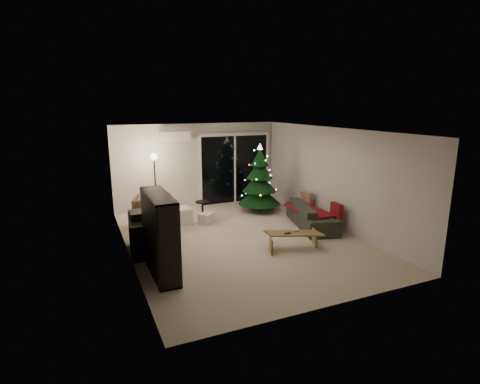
% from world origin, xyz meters
% --- Properties ---
extents(room, '(6.50, 7.51, 2.60)m').
position_xyz_m(room, '(0.46, 1.49, 1.02)').
color(room, beige).
rests_on(room, ground).
extents(bookshelf, '(0.42, 1.51, 1.50)m').
position_xyz_m(bookshelf, '(-2.25, -1.03, 0.75)').
color(bookshelf, black).
rests_on(bookshelf, floor).
extents(media_cabinet, '(0.56, 1.21, 0.73)m').
position_xyz_m(media_cabinet, '(-2.25, 0.16, 0.37)').
color(media_cabinet, black).
rests_on(media_cabinet, floor).
extents(stereo, '(0.37, 0.44, 0.16)m').
position_xyz_m(stereo, '(-2.25, 0.16, 0.81)').
color(stereo, black).
rests_on(stereo, media_cabinet).
extents(armchair, '(1.09, 1.10, 0.81)m').
position_xyz_m(armchair, '(-1.68, 1.81, 0.40)').
color(armchair, brown).
rests_on(armchair, floor).
extents(ottoman, '(0.51, 0.51, 0.43)m').
position_xyz_m(ottoman, '(-0.97, 1.65, 0.22)').
color(ottoman, beige).
rests_on(ottoman, floor).
extents(cardboard_box_a, '(0.40, 0.32, 0.27)m').
position_xyz_m(cardboard_box_a, '(-1.87, 1.08, 0.14)').
color(cardboard_box_a, white).
rests_on(cardboard_box_a, floor).
extents(cardboard_box_b, '(0.49, 0.48, 0.28)m').
position_xyz_m(cardboard_box_b, '(-0.35, 1.45, 0.14)').
color(cardboard_box_b, white).
rests_on(cardboard_box_b, floor).
extents(side_table, '(0.47, 0.47, 0.48)m').
position_xyz_m(side_table, '(-0.30, 1.93, 0.24)').
color(side_table, black).
rests_on(side_table, floor).
extents(floor_lamp, '(0.27, 0.27, 1.71)m').
position_xyz_m(floor_lamp, '(-1.43, 2.56, 0.85)').
color(floor_lamp, black).
rests_on(floor_lamp, floor).
extents(sofa, '(1.28, 2.16, 0.59)m').
position_xyz_m(sofa, '(2.05, 0.17, 0.30)').
color(sofa, '#262A22').
rests_on(sofa, floor).
extents(sofa_throw, '(0.63, 1.46, 0.05)m').
position_xyz_m(sofa_throw, '(1.95, 0.17, 0.43)').
color(sofa_throw, maroon).
rests_on(sofa_throw, sofa).
extents(cushion_a, '(0.15, 0.40, 0.39)m').
position_xyz_m(cushion_a, '(2.30, 0.82, 0.54)').
color(cushion_a, '#936E4E').
rests_on(cushion_a, sofa).
extents(cushion_b, '(0.14, 0.40, 0.39)m').
position_xyz_m(cushion_b, '(2.30, -0.48, 0.54)').
color(cushion_b, maroon).
rests_on(cushion_b, sofa).
extents(coffee_table, '(1.22, 0.81, 0.36)m').
position_xyz_m(coffee_table, '(0.80, -0.98, 0.18)').
color(coffee_table, brown).
rests_on(coffee_table, floor).
extents(remote_a, '(0.14, 0.04, 0.02)m').
position_xyz_m(remote_a, '(0.65, -0.98, 0.37)').
color(remote_a, black).
rests_on(remote_a, coffee_table).
extents(remote_b, '(0.14, 0.08, 0.02)m').
position_xyz_m(remote_b, '(0.90, -0.93, 0.37)').
color(remote_b, slate).
rests_on(remote_b, coffee_table).
extents(christmas_tree, '(1.62, 1.62, 1.97)m').
position_xyz_m(christmas_tree, '(1.44, 1.95, 0.99)').
color(christmas_tree, black).
rests_on(christmas_tree, floor).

